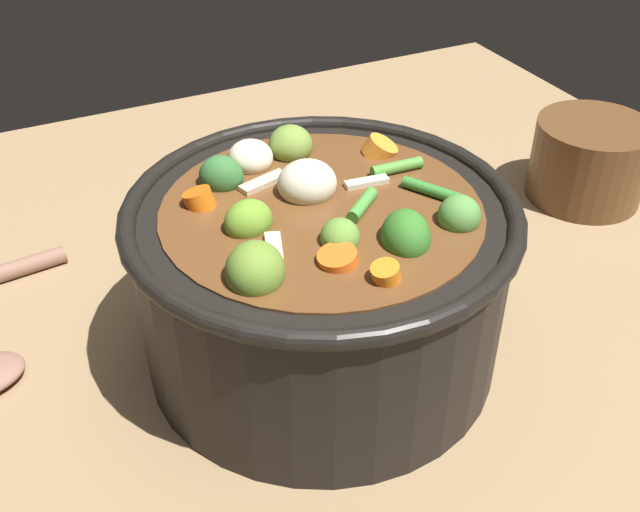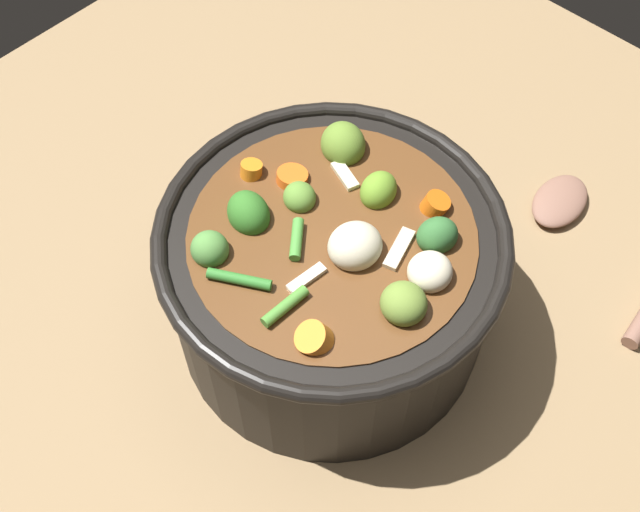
# 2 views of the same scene
# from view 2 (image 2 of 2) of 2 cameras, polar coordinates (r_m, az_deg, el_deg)

# --- Properties ---
(ground_plane) EXTENTS (1.10, 1.10, 0.00)m
(ground_plane) POSITION_cam_2_polar(r_m,az_deg,el_deg) (0.80, 0.73, -4.52)
(ground_plane) COLOR #8C704C
(cooking_pot) EXTENTS (0.30, 0.30, 0.17)m
(cooking_pot) POSITION_cam_2_polar(r_m,az_deg,el_deg) (0.73, 0.81, -1.45)
(cooking_pot) COLOR black
(cooking_pot) RESTS_ON ground_plane
(wooden_spoon) EXTENTS (0.18, 0.23, 0.02)m
(wooden_spoon) POSITION_cam_2_polar(r_m,az_deg,el_deg) (0.90, 19.84, 1.79)
(wooden_spoon) COLOR #865D4C
(wooden_spoon) RESTS_ON ground_plane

